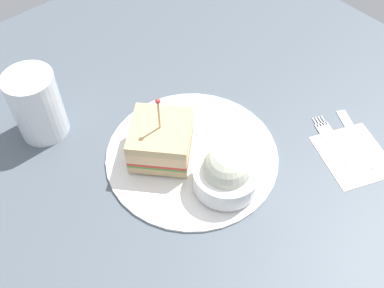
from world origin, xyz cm
name	(u,v)px	position (x,y,z in cm)	size (l,w,h in cm)	color
ground_plane	(192,160)	(0.00, 0.00, -1.00)	(96.45, 96.45, 2.00)	#4C5660
plate	(192,154)	(0.00, 0.00, 0.41)	(25.05, 25.05, 0.82)	white
sandwich_half_center	(161,140)	(3.16, -3.00, 3.52)	(11.87, 11.86, 10.78)	tan
coleslaw_bowl	(227,172)	(-0.11, 6.99, 3.28)	(9.10, 9.10, 6.55)	white
drink_glass	(38,108)	(13.50, -18.66, 4.74)	(7.23, 7.23, 10.70)	gold
napkin	(354,155)	(-17.91, 15.44, 0.07)	(10.26, 9.24, 0.15)	beige
fork	(330,138)	(-17.88, 11.18, 0.18)	(5.90, 11.10, 0.35)	silver
knife	(355,135)	(-21.14, 13.30, 0.17)	(6.66, 10.96, 0.35)	silver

